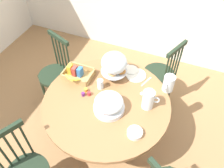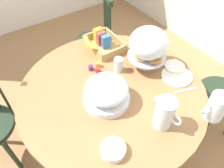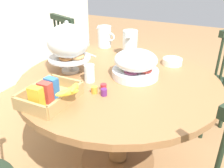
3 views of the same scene
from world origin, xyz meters
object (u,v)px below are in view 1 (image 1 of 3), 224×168
(windsor_chair_facing_door, at_px, (160,75))
(windsor_chair_far_side, at_px, (56,74))
(dining_table, at_px, (107,113))
(milk_pitcher, at_px, (169,84))
(orange_juice_pitcher, at_px, (148,100))
(drinking_glass, at_px, (100,84))
(china_plate_small, at_px, (131,70))
(pastry_stand_with_dome, at_px, (114,64))
(cereal_basket, at_px, (77,74))
(cereal_bowl, at_px, (135,133))
(fruit_platter_covered, at_px, (109,104))
(china_plate_large, at_px, (136,75))

(windsor_chair_facing_door, distance_m, windsor_chair_far_side, 1.34)
(dining_table, relative_size, milk_pitcher, 6.51)
(orange_juice_pitcher, distance_m, drinking_glass, 0.53)
(dining_table, distance_m, orange_juice_pitcher, 0.50)
(dining_table, relative_size, china_plate_small, 8.54)
(pastry_stand_with_dome, bearing_deg, windsor_chair_far_side, 177.78)
(dining_table, height_order, china_plate_small, china_plate_small)
(windsor_chair_far_side, bearing_deg, orange_juice_pitcher, -12.56)
(dining_table, bearing_deg, drinking_glass, 131.98)
(windsor_chair_far_side, xyz_separation_m, orange_juice_pitcher, (1.26, -0.28, 0.38))
(pastry_stand_with_dome, xyz_separation_m, orange_juice_pitcher, (0.45, -0.25, -0.10))
(windsor_chair_far_side, bearing_deg, cereal_basket, -22.22)
(dining_table, bearing_deg, orange_juice_pitcher, 12.86)
(orange_juice_pitcher, height_order, cereal_bowl, orange_juice_pitcher)
(milk_pitcher, bearing_deg, pastry_stand_with_dome, -175.61)
(windsor_chair_facing_door, relative_size, pastry_stand_with_dome, 2.83)
(china_plate_small, height_order, drinking_glass, drinking_glass)
(windsor_chair_facing_door, xyz_separation_m, fruit_platter_covered, (-0.31, -0.95, 0.37))
(cereal_basket, relative_size, china_plate_small, 2.11)
(dining_table, bearing_deg, cereal_bowl, -33.48)
(fruit_platter_covered, height_order, milk_pitcher, milk_pitcher)
(windsor_chair_facing_door, distance_m, cereal_basket, 1.10)
(pastry_stand_with_dome, bearing_deg, windsor_chair_facing_door, 50.60)
(cereal_basket, bearing_deg, windsor_chair_facing_door, 39.61)
(fruit_platter_covered, bearing_deg, china_plate_small, 87.72)
(pastry_stand_with_dome, xyz_separation_m, china_plate_large, (0.21, 0.11, -0.19))
(orange_juice_pitcher, relative_size, cereal_basket, 0.66)
(milk_pitcher, relative_size, cereal_bowl, 1.41)
(milk_pitcher, height_order, drinking_glass, milk_pitcher)
(drinking_glass, bearing_deg, cereal_bowl, -37.76)
(milk_pitcher, xyz_separation_m, cereal_basket, (-0.96, -0.19, -0.04))
(fruit_platter_covered, bearing_deg, china_plate_large, 79.79)
(pastry_stand_with_dome, height_order, china_plate_large, pastry_stand_with_dome)
(dining_table, height_order, cereal_bowl, cereal_bowl)
(orange_juice_pitcher, bearing_deg, china_plate_small, 126.45)
(milk_pitcher, bearing_deg, drinking_glass, -159.73)
(pastry_stand_with_dome, xyz_separation_m, cereal_basket, (-0.38, -0.15, -0.15))
(china_plate_large, height_order, cereal_bowl, cereal_bowl)
(windsor_chair_facing_door, bearing_deg, windsor_chair_far_side, -158.40)
(milk_pitcher, distance_m, drinking_glass, 0.70)
(pastry_stand_with_dome, distance_m, milk_pitcher, 0.59)
(pastry_stand_with_dome, relative_size, orange_juice_pitcher, 1.66)
(pastry_stand_with_dome, height_order, milk_pitcher, pastry_stand_with_dome)
(orange_juice_pitcher, bearing_deg, windsor_chair_facing_door, 91.28)
(windsor_chair_facing_door, xyz_separation_m, windsor_chair_far_side, (-1.24, -0.49, 0.00))
(windsor_chair_far_side, relative_size, china_plate_large, 4.43)
(dining_table, xyz_separation_m, windsor_chair_far_side, (-0.86, 0.37, -0.09))
(dining_table, distance_m, cereal_bowl, 0.51)
(milk_pitcher, relative_size, china_plate_small, 1.31)
(windsor_chair_far_side, bearing_deg, pastry_stand_with_dome, -2.22)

